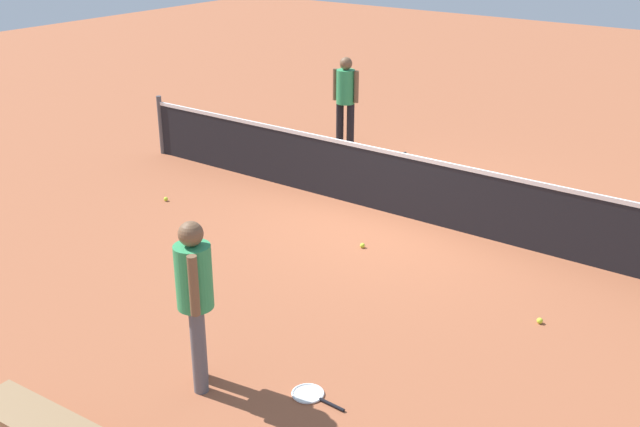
# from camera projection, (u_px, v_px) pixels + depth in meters

# --- Properties ---
(ground_plane) EXTENTS (40.00, 40.00, 0.00)m
(ground_plane) POSITION_uv_depth(u_px,v_px,m) (397.00, 215.00, 11.17)
(ground_plane) COLOR #9E5638
(court_net) EXTENTS (10.09, 0.09, 1.07)m
(court_net) POSITION_uv_depth(u_px,v_px,m) (398.00, 183.00, 10.98)
(court_net) COLOR #4C4C51
(court_net) RESTS_ON ground_plane
(player_near_side) EXTENTS (0.48, 0.48, 1.70)m
(player_near_side) POSITION_uv_depth(u_px,v_px,m) (195.00, 291.00, 6.88)
(player_near_side) COLOR #595960
(player_near_side) RESTS_ON ground_plane
(player_far_side) EXTENTS (0.53, 0.38, 1.70)m
(player_far_side) POSITION_uv_depth(u_px,v_px,m) (346.00, 95.00, 13.82)
(player_far_side) COLOR black
(player_far_side) RESTS_ON ground_plane
(tennis_racket_near_player) EXTENTS (0.59, 0.33, 0.03)m
(tennis_racket_near_player) POSITION_uv_depth(u_px,v_px,m) (310.00, 395.00, 7.09)
(tennis_racket_near_player) COLOR white
(tennis_racket_near_player) RESTS_ON ground_plane
(tennis_racket_far_player) EXTENTS (0.39, 0.61, 0.03)m
(tennis_racket_far_player) POSITION_uv_depth(u_px,v_px,m) (390.00, 157.00, 13.65)
(tennis_racket_far_player) COLOR white
(tennis_racket_far_player) RESTS_ON ground_plane
(tennis_ball_near_player) EXTENTS (0.07, 0.07, 0.07)m
(tennis_ball_near_player) POSITION_uv_depth(u_px,v_px,m) (540.00, 321.00, 8.30)
(tennis_ball_near_player) COLOR #C6E033
(tennis_ball_near_player) RESTS_ON ground_plane
(tennis_ball_by_net) EXTENTS (0.07, 0.07, 0.07)m
(tennis_ball_by_net) POSITION_uv_depth(u_px,v_px,m) (166.00, 199.00, 11.67)
(tennis_ball_by_net) COLOR #C6E033
(tennis_ball_by_net) RESTS_ON ground_plane
(tennis_ball_baseline) EXTENTS (0.07, 0.07, 0.07)m
(tennis_ball_baseline) POSITION_uv_depth(u_px,v_px,m) (362.00, 245.00, 10.10)
(tennis_ball_baseline) COLOR #C6E033
(tennis_ball_baseline) RESTS_ON ground_plane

